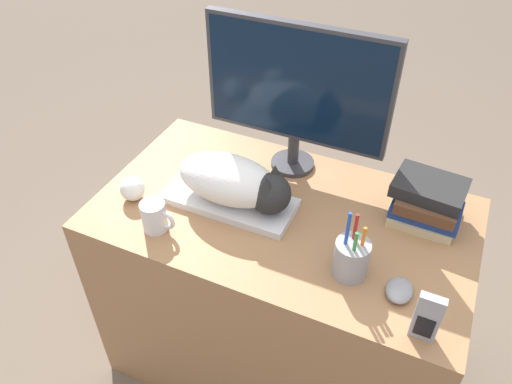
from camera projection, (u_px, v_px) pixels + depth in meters
name	position (u px, v px, depth m)	size (l,w,h in m)	color
desk	(279.00, 294.00, 1.72)	(1.11, 0.64, 0.76)	#9E7047
keyboard	(229.00, 200.00, 1.49)	(0.40, 0.17, 0.02)	silver
cat	(237.00, 182.00, 1.43)	(0.35, 0.17, 0.14)	white
monitor	(297.00, 88.00, 1.46)	(0.57, 0.14, 0.48)	#333338
computer_mouse	(399.00, 290.00, 1.23)	(0.07, 0.09, 0.03)	gray
coffee_mug	(155.00, 217.00, 1.39)	(0.10, 0.07, 0.09)	silver
pen_cup	(351.00, 258.00, 1.26)	(0.09, 0.09, 0.21)	#939399
baseball	(132.00, 189.00, 1.50)	(0.07, 0.07, 0.07)	silver
phone	(427.00, 318.00, 1.11)	(0.06, 0.02, 0.14)	#99999E
book_stack	(427.00, 201.00, 1.41)	(0.21, 0.18, 0.13)	#C6B284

